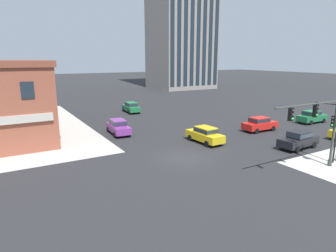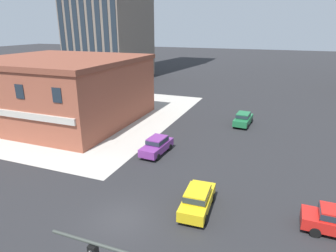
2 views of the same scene
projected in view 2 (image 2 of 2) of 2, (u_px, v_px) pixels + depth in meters
name	position (u px, v px, depth m)	size (l,w,h in m)	color
ground_plane	(122.00, 220.00, 19.65)	(320.00, 320.00, 0.00)	#262628
sidewalk_far_corner	(71.00, 112.00, 44.16)	(32.00, 32.00, 0.02)	#B7B2A8
car_main_northbound_far	(197.00, 199.00, 20.36)	(2.05, 4.48, 1.68)	gold
car_cross_eastbound	(243.00, 118.00, 38.04)	(2.13, 4.51, 1.68)	#1E6B3D
car_cross_far	(157.00, 145.00, 29.58)	(2.12, 4.51, 1.68)	#7A3389
storefront_block_near_corner	(62.00, 89.00, 39.60)	(19.55, 18.25, 8.37)	brown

